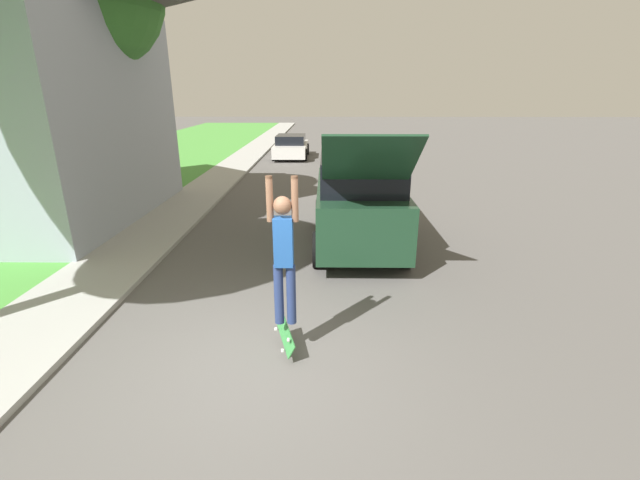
{
  "coord_description": "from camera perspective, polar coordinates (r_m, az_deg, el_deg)",
  "views": [
    {
      "loc": [
        0.9,
        -4.96,
        3.53
      ],
      "look_at": [
        0.81,
        1.9,
        1.13
      ],
      "focal_mm": 24.0,
      "sensor_mm": 36.0,
      "label": 1
    }
  ],
  "objects": [
    {
      "name": "ground_plane",
      "position": [
        6.16,
        -8.11,
        -15.96
      ],
      "size": [
        120.0,
        120.0,
        0.0
      ],
      "primitive_type": "plane",
      "color": "#54514F"
    },
    {
      "name": "car_down_street",
      "position": [
        24.48,
        -3.87,
        12.3
      ],
      "size": [
        1.88,
        4.02,
        1.25
      ],
      "color": "silver",
      "rests_on": "ground_plane"
    },
    {
      "name": "skateboarder",
      "position": [
        5.65,
        -4.86,
        -1.38
      ],
      "size": [
        0.41,
        0.24,
        2.07
      ],
      "color": "navy",
      "rests_on": "ground_plane"
    },
    {
      "name": "skateboard",
      "position": [
        6.23,
        -4.67,
        -12.52
      ],
      "size": [
        0.35,
        0.72,
        0.33
      ],
      "color": "#337F3D",
      "rests_on": "ground_plane"
    },
    {
      "name": "suv_parked",
      "position": [
        10.11,
        5.14,
        5.66
      ],
      "size": [
        2.07,
        5.19,
        2.9
      ],
      "color": "#193823",
      "rests_on": "ground_plane"
    },
    {
      "name": "sidewalk",
      "position": [
        12.35,
        -20.63,
        1.61
      ],
      "size": [
        1.8,
        80.0,
        0.1
      ],
      "color": "#9E9E99",
      "rests_on": "ground_plane"
    }
  ]
}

